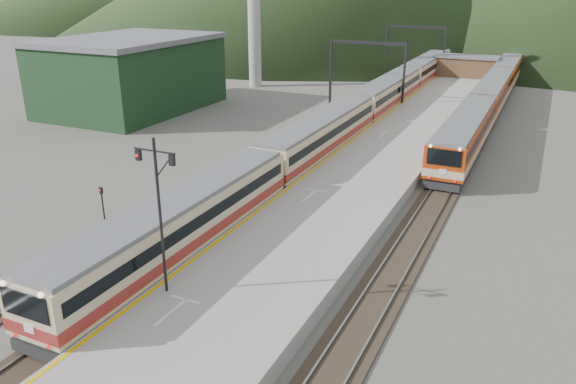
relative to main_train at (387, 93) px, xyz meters
The scene contains 15 objects.
track_main 14.80m from the main_train, 90.00° to the right, with size 2.60×200.00×0.23m.
track_far 15.62m from the main_train, 108.84° to the right, with size 2.60×200.00×0.23m.
track_second 18.74m from the main_train, 51.88° to the right, with size 2.60×200.00×0.23m.
platform 17.65m from the main_train, 71.42° to the right, with size 8.00×100.00×1.00m, color gray.
gantry_near 4.50m from the main_train, behind, with size 9.55×0.25×8.00m.
gantry_far 25.74m from the main_train, 96.42° to the left, with size 9.55×0.25×8.00m.
warehouse 30.81m from the main_train, 155.67° to the right, with size 14.50×20.50×8.60m.
station_shed 24.01m from the main_train, 76.51° to the left, with size 9.40×4.40×3.10m.
main_train is the anchor object (origin of this frame).
second_train 12.71m from the main_train, 25.21° to the left, with size 3.04×62.33×3.71m.
signal_mast 47.36m from the main_train, 86.97° to the right, with size 2.20×0.20×7.62m.
short_signal_a 46.18m from the main_train, 93.72° to the right, with size 0.26×0.22×2.27m.
short_signal_b 29.03m from the main_train, 97.02° to the right, with size 0.24×0.18×2.27m.
short_signal_c 40.91m from the main_train, 101.16° to the right, with size 0.25×0.20×2.27m.
worker 46.18m from the main_train, 94.21° to the right, with size 0.61×0.40×1.69m, color black.
Camera 1 is at (17.82, -11.34, 15.14)m, focal length 35.00 mm.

